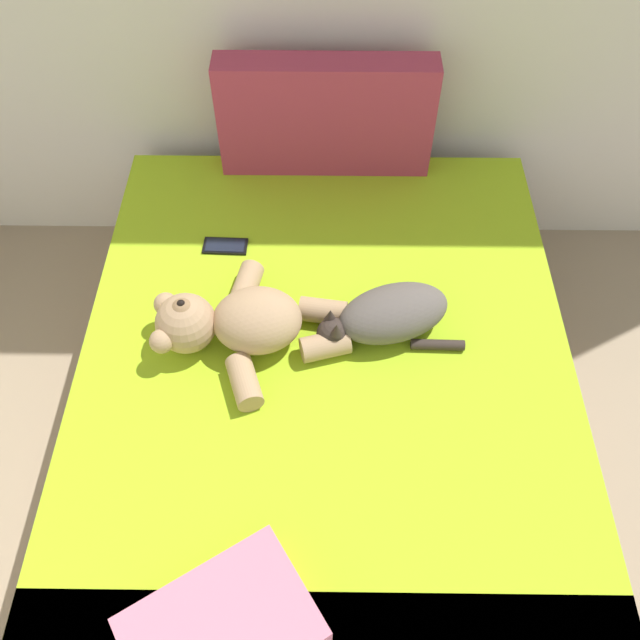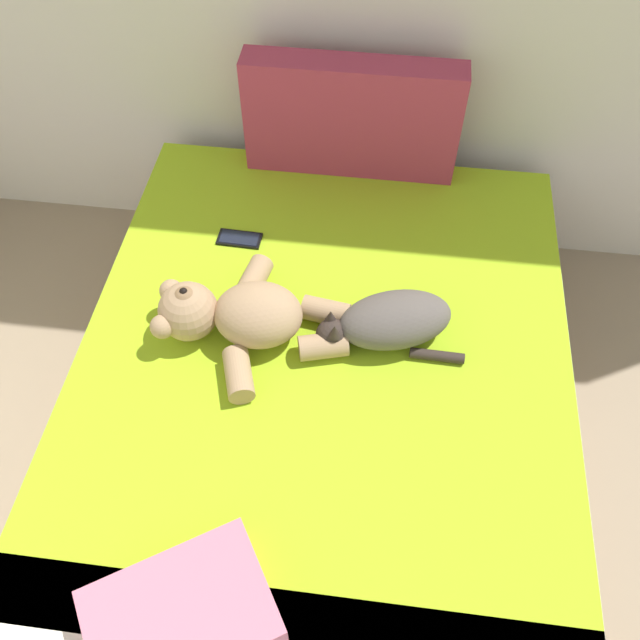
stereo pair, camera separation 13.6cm
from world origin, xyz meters
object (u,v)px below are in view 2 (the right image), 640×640
object	(u,v)px
bed	(322,403)
teddy_bear	(238,315)
cat	(389,322)
patterned_cushion	(352,118)
throw_pillow	(182,618)
cell_phone	(239,239)

from	to	relation	value
bed	teddy_bear	world-z (taller)	teddy_bear
bed	cat	xyz separation A→B (m)	(0.18, 0.12, 0.31)
bed	patterned_cushion	size ratio (longest dim) A/B	2.58
patterned_cushion	teddy_bear	bearing A→B (deg)	-107.44
cat	throw_pillow	size ratio (longest dim) A/B	1.11
cat	throw_pillow	bearing A→B (deg)	-114.87
teddy_bear	throw_pillow	bearing A→B (deg)	-87.53
bed	throw_pillow	size ratio (longest dim) A/B	4.85
bed	throw_pillow	world-z (taller)	throw_pillow
cat	teddy_bear	world-z (taller)	teddy_bear
bed	teddy_bear	xyz separation A→B (m)	(-0.26, 0.08, 0.32)
throw_pillow	patterned_cushion	bearing A→B (deg)	82.47
bed	patterned_cushion	distance (m)	1.00
patterned_cushion	cell_phone	world-z (taller)	patterned_cushion
bed	patterned_cushion	bearing A→B (deg)	90.43
patterned_cushion	bed	bearing A→B (deg)	-89.57
bed	throw_pillow	xyz separation A→B (m)	(-0.22, -0.76, 0.30)
patterned_cushion	cell_phone	bearing A→B (deg)	-128.09
bed	cell_phone	size ratio (longest dim) A/B	12.89
bed	teddy_bear	bearing A→B (deg)	163.24
cat	cell_phone	size ratio (longest dim) A/B	2.94
teddy_bear	patterned_cushion	bearing A→B (deg)	72.56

